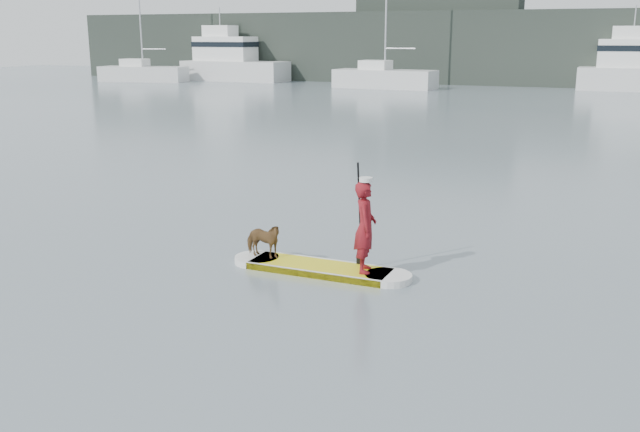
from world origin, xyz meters
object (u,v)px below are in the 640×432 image
at_px(sailboat_c, 384,77).
at_px(motor_yacht_b, 231,60).
at_px(dog, 263,240).
at_px(paddleboard, 320,268).
at_px(paddler, 365,227).
at_px(sailboat_a, 143,73).

distance_m(sailboat_c, motor_yacht_b, 16.33).
distance_m(dog, sailboat_c, 44.56).
bearing_deg(motor_yacht_b, paddleboard, -56.26).
height_order(sailboat_c, motor_yacht_b, sailboat_c).
bearing_deg(paddler, dog, 71.14).
bearing_deg(dog, paddler, -86.52).
distance_m(paddleboard, motor_yacht_b, 54.94).
distance_m(paddleboard, sailboat_c, 44.89).
distance_m(paddleboard, paddler, 1.17).
height_order(paddleboard, sailboat_a, sailboat_a).
xyz_separation_m(paddleboard, motor_yacht_b, (-28.16, 47.14, 1.76)).
height_order(sailboat_a, sailboat_c, sailboat_c).
bearing_deg(paddler, motor_yacht_b, 13.96).
xyz_separation_m(sailboat_a, motor_yacht_b, (6.74, 4.05, 1.03)).
bearing_deg(sailboat_a, dog, -60.73).
bearing_deg(motor_yacht_b, paddler, -55.54).
height_order(paddler, motor_yacht_b, motor_yacht_b).
bearing_deg(motor_yacht_b, dog, -57.26).
xyz_separation_m(paddler, motor_yacht_b, (-28.99, 47.15, 0.92)).
bearing_deg(sailboat_a, paddleboard, -59.84).
height_order(paddler, sailboat_a, sailboat_a).
relative_size(paddler, dog, 2.04).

